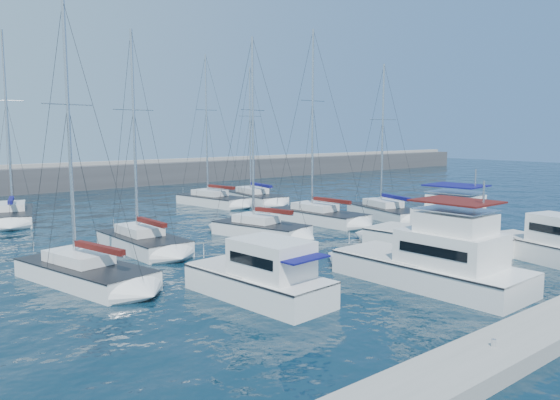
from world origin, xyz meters
TOP-DOWN VIEW (x-y plane):
  - ground at (0.00, 0.00)m, footprint 220.00×220.00m
  - breakwater at (0.00, 52.00)m, footprint 160.00×6.00m
  - dock_cleat_near_port at (-8.00, -11.00)m, footprint 0.16×0.16m
  - motor_yacht_port_outer at (-9.55, -0.83)m, footprint 3.53×7.48m
  - motor_yacht_port_inner at (-1.71, -4.54)m, footprint 4.00×9.62m
  - motor_yacht_stbd_inner at (4.76, -0.40)m, footprint 4.42×8.90m
  - motor_yacht_stbd_outer at (7.54, -5.80)m, footprint 3.85×6.99m
  - sailboat_mid_a at (-14.71, 6.90)m, footprint 4.76×8.57m
  - sailboat_mid_b at (-9.14, 12.05)m, footprint 3.17×7.46m
  - sailboat_mid_c at (-0.59, 10.94)m, footprint 4.57×7.48m
  - sailboat_mid_d at (6.81, 12.68)m, footprint 3.71×8.58m
  - sailboat_mid_e at (12.88, 10.63)m, footprint 4.99×8.48m
  - sailboat_back_a at (-12.61, 29.21)m, footprint 5.19×8.86m
  - sailboat_back_b at (5.72, 27.14)m, footprint 4.39×8.41m
  - sailboat_back_c at (10.37, 26.29)m, footprint 4.40×9.39m

SIDE VIEW (x-z plane):
  - ground at x=0.00m, z-range 0.00..0.00m
  - sailboat_mid_e at x=12.88m, z-range -6.25..7.27m
  - sailboat_back_c at x=10.37m, z-range -6.73..7.75m
  - sailboat_mid_a at x=-14.71m, z-range -6.49..7.52m
  - sailboat_mid_b at x=-9.14m, z-range -6.51..7.55m
  - sailboat_back_b at x=5.72m, z-range -7.17..8.22m
  - sailboat_mid_d at x=6.81m, z-range -7.45..8.51m
  - sailboat_mid_c at x=-0.59m, z-range -6.63..7.70m
  - sailboat_back_a at x=-12.61m, z-range -7.48..8.55m
  - dock_cleat_near_port at x=-8.00m, z-range 0.60..0.85m
  - motor_yacht_stbd_outer at x=7.54m, z-range -0.66..2.54m
  - motor_yacht_port_outer at x=-9.55m, z-range -0.66..2.54m
  - breakwater at x=0.00m, z-range -1.17..3.28m
  - motor_yacht_stbd_inner at x=4.76m, z-range -1.21..3.48m
  - motor_yacht_port_inner at x=-1.71m, z-range -1.21..3.48m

